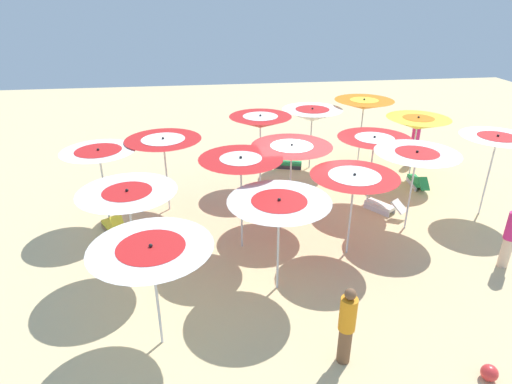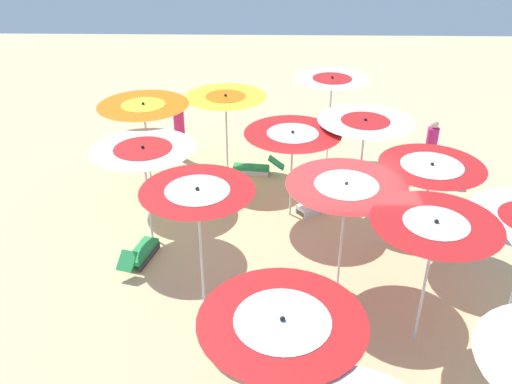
# 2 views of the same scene
# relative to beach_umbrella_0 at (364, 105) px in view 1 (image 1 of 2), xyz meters

# --- Properties ---
(ground) EXTENTS (40.28, 40.28, 0.04)m
(ground) POSITION_rel_beach_umbrella_0_xyz_m (-4.27, 3.37, -2.26)
(ground) COLOR beige
(beach_umbrella_0) EXTENTS (2.19, 2.19, 2.48)m
(beach_umbrella_0) POSITION_rel_beach_umbrella_0_xyz_m (0.00, 0.00, 0.00)
(beach_umbrella_0) COLOR silver
(beach_umbrella_0) RESTS_ON ground
(beach_umbrella_1) EXTENTS (2.17, 2.17, 2.30)m
(beach_umbrella_1) POSITION_rel_beach_umbrella_0_xyz_m (-0.39, 2.06, -0.21)
(beach_umbrella_1) COLOR silver
(beach_umbrella_1) RESTS_ON ground
(beach_umbrella_2) EXTENTS (2.02, 2.02, 2.49)m
(beach_umbrella_2) POSITION_rel_beach_umbrella_0_xyz_m (-1.77, 4.14, -0.00)
(beach_umbrella_2) COLOR silver
(beach_umbrella_2) RESTS_ON ground
(beach_umbrella_3) EXTENTS (2.19, 2.19, 2.31)m
(beach_umbrella_3) POSITION_rel_beach_umbrella_0_xyz_m (-3.18, 7.15, -0.17)
(beach_umbrella_3) COLOR silver
(beach_umbrella_3) RESTS_ON ground
(beach_umbrella_4) EXTENTS (1.99, 1.99, 2.28)m
(beach_umbrella_4) POSITION_rel_beach_umbrella_0_xyz_m (-3.84, 8.82, -0.18)
(beach_umbrella_4) COLOR silver
(beach_umbrella_4) RESTS_ON ground
(beach_umbrella_5) EXTENTS (2.13, 2.13, 2.27)m
(beach_umbrella_5) POSITION_rel_beach_umbrella_0_xyz_m (-1.87, -1.23, -0.23)
(beach_umbrella_5) COLOR silver
(beach_umbrella_5) RESTS_ON ground
(beach_umbrella_6) EXTENTS (2.20, 2.20, 2.20)m
(beach_umbrella_6) POSITION_rel_beach_umbrella_0_xyz_m (-3.53, 0.97, -0.28)
(beach_umbrella_6) COLOR silver
(beach_umbrella_6) RESTS_ON ground
(beach_umbrella_7) EXTENTS (2.21, 2.21, 2.37)m
(beach_umbrella_7) POSITION_rel_beach_umbrella_0_xyz_m (-4.40, 3.66, -0.14)
(beach_umbrella_7) COLOR silver
(beach_umbrella_7) RESTS_ON ground
(beach_umbrella_8) EXTENTS (2.04, 2.04, 2.53)m
(beach_umbrella_8) POSITION_rel_beach_umbrella_0_xyz_m (-5.59, 5.16, 0.03)
(beach_umbrella_8) COLOR silver
(beach_umbrella_8) RESTS_ON ground
(beach_umbrella_9) EXTENTS (2.15, 2.15, 2.24)m
(beach_umbrella_9) POSITION_rel_beach_umbrella_0_xyz_m (-6.51, 7.71, -0.25)
(beach_umbrella_9) COLOR silver
(beach_umbrella_9) RESTS_ON ground
(beach_umbrella_10) EXTENTS (2.01, 2.01, 2.48)m
(beach_umbrella_10) POSITION_rel_beach_umbrella_0_xyz_m (-4.69, -2.11, 0.01)
(beach_umbrella_10) COLOR silver
(beach_umbrella_10) RESTS_ON ground
(beach_umbrella_11) EXTENTS (2.21, 2.21, 2.32)m
(beach_umbrella_11) POSITION_rel_beach_umbrella_0_xyz_m (-5.21, 0.49, -0.19)
(beach_umbrella_11) COLOR silver
(beach_umbrella_11) RESTS_ON ground
(beach_umbrella_12) EXTENTS (2.11, 2.11, 2.21)m
(beach_umbrella_12) POSITION_rel_beach_umbrella_0_xyz_m (-6.24, 2.53, -0.25)
(beach_umbrella_12) COLOR silver
(beach_umbrella_12) RESTS_ON ground
(beach_umbrella_13) EXTENTS (2.16, 2.16, 2.26)m
(beach_umbrella_13) POSITION_rel_beach_umbrella_0_xyz_m (-7.41, 4.55, -0.24)
(beach_umbrella_13) COLOR silver
(beach_umbrella_13) RESTS_ON ground
(beach_umbrella_14) EXTENTS (2.15, 2.15, 2.20)m
(beach_umbrella_14) POSITION_rel_beach_umbrella_0_xyz_m (-8.76, 7.02, -0.28)
(beach_umbrella_14) COLOR silver
(beach_umbrella_14) RESTS_ON ground
(lounger_0) EXTENTS (1.25, 1.02, 0.53)m
(lounger_0) POSITION_rel_beach_umbrella_0_xyz_m (-4.22, 0.74, -2.05)
(lounger_0) COLOR silver
(lounger_0) RESTS_ON ground
(lounger_1) EXTENTS (1.16, 0.85, 0.71)m
(lounger_1) POSITION_rel_beach_umbrella_0_xyz_m (-4.46, 8.60, -2.02)
(lounger_1) COLOR olive
(lounger_1) RESTS_ON ground
(lounger_2) EXTENTS (1.43, 0.48, 0.55)m
(lounger_2) POSITION_rel_beach_umbrella_0_xyz_m (-2.64, -1.13, -2.05)
(lounger_2) COLOR silver
(lounger_2) RESTS_ON ground
(lounger_3) EXTENTS (0.68, 1.34, 0.53)m
(lounger_3) POSITION_rel_beach_umbrella_0_xyz_m (-0.30, 2.93, -2.05)
(lounger_3) COLOR #333338
(lounger_3) RESTS_ON ground
(beachgoer_0) EXTENTS (0.30, 0.30, 1.65)m
(beachgoer_0) POSITION_rel_beach_umbrella_0_xyz_m (-7.30, -1.04, -1.38)
(beachgoer_0) COLOR beige
(beachgoer_0) RESTS_ON ground
(beachgoer_1) EXTENTS (0.30, 0.30, 1.60)m
(beachgoer_1) POSITION_rel_beach_umbrella_0_xyz_m (-9.65, 3.74, -1.41)
(beachgoer_1) COLOR brown
(beachgoer_1) RESTS_ON ground
(beachgoer_2) EXTENTS (0.30, 0.30, 1.73)m
(beachgoer_2) POSITION_rel_beach_umbrella_0_xyz_m (-0.48, -2.00, -1.34)
(beachgoer_2) COLOR #D8A87F
(beachgoer_2) RESTS_ON ground
(beach_ball) EXTENTS (0.29, 0.29, 0.29)m
(beach_ball) POSITION_rel_beach_umbrella_0_xyz_m (-10.38, 1.38, -2.10)
(beach_ball) COLOR red
(beach_ball) RESTS_ON ground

